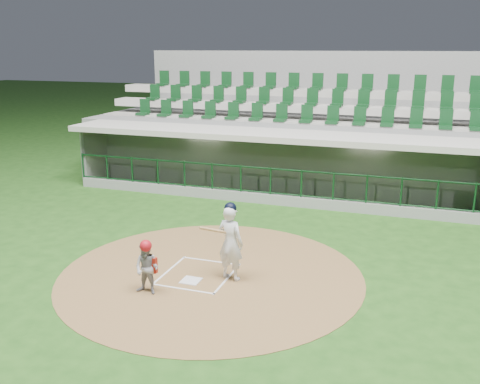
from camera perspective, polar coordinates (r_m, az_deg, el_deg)
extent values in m
plane|color=#1C4614|center=(13.14, -4.00, -8.29)|extent=(120.00, 120.00, 0.00)
cylinder|color=brown|center=(12.87, -3.10, -8.79)|extent=(7.20, 7.20, 0.01)
cube|color=silver|center=(12.55, -5.26, -9.39)|extent=(0.43, 0.43, 0.02)
cube|color=white|center=(13.18, -7.55, -8.24)|extent=(0.05, 1.80, 0.01)
cube|color=silver|center=(12.63, -1.36, -9.20)|extent=(0.05, 1.80, 0.01)
cube|color=white|center=(13.60, -3.09, -7.36)|extent=(1.55, 0.05, 0.01)
cube|color=white|center=(12.18, -6.14, -10.24)|extent=(1.55, 0.05, 0.01)
cube|color=gray|center=(20.02, 4.43, -1.60)|extent=(15.00, 3.00, 0.10)
cube|color=slate|center=(21.18, 5.61, 3.22)|extent=(15.00, 0.20, 2.70)
cube|color=#A49E92|center=(21.02, 5.56, 3.82)|extent=(13.50, 0.04, 0.90)
cube|color=slate|center=(22.69, -14.17, 3.63)|extent=(0.20, 3.00, 2.70)
cube|color=#ACA89B|center=(19.15, 4.41, 6.38)|extent=(15.40, 3.50, 0.20)
cube|color=gray|center=(18.39, 3.24, -0.84)|extent=(15.00, 0.15, 0.40)
cube|color=black|center=(18.02, 3.31, 3.97)|extent=(15.00, 0.01, 0.95)
cube|color=olive|center=(20.93, 5.18, -0.09)|extent=(12.75, 0.40, 0.45)
cube|color=white|center=(20.36, -3.65, 6.55)|extent=(1.30, 0.35, 0.04)
cube|color=white|center=(18.90, 13.47, 5.48)|extent=(1.30, 0.35, 0.04)
imported|color=#B21713|center=(22.44, -7.82, 2.62)|extent=(1.29, 0.97, 1.78)
imported|color=maroon|center=(21.15, -1.97, 1.96)|extent=(1.12, 0.73, 1.77)
imported|color=#B31713|center=(20.55, 6.43, 1.32)|extent=(0.81, 0.53, 1.66)
imported|color=#AF1612|center=(20.17, 19.64, 0.23)|extent=(1.53, 0.51, 1.64)
cube|color=slate|center=(22.70, 6.62, 4.77)|extent=(17.00, 6.50, 2.50)
cube|color=gray|center=(21.07, 5.81, 7.15)|extent=(16.60, 0.95, 0.30)
cube|color=#ACA59B|center=(21.92, 6.44, 8.90)|extent=(16.60, 0.95, 0.30)
cube|color=#A09A91|center=(22.80, 7.02, 10.51)|extent=(16.60, 0.95, 0.30)
cube|color=slate|center=(25.76, 8.37, 9.04)|extent=(17.00, 0.25, 5.05)
imported|color=white|center=(12.29, -1.02, -5.44)|extent=(0.73, 0.57, 1.77)
sphere|color=black|center=(12.02, -1.04, -1.75)|extent=(0.28, 0.28, 0.28)
cylinder|color=tan|center=(12.04, -2.56, -4.14)|extent=(0.58, 0.79, 0.39)
imported|color=#949499|center=(11.88, -9.90, -8.05)|extent=(0.58, 0.46, 1.16)
sphere|color=#AF121D|center=(11.68, -10.02, -5.67)|extent=(0.26, 0.26, 0.26)
cube|color=#9E1C11|center=(11.99, -9.56, -7.66)|extent=(0.32, 0.10, 0.35)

